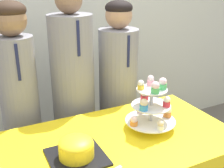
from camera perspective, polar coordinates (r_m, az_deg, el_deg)
wall_back at (r=2.49m, az=-13.19°, el=15.33°), size 9.00×0.06×2.70m
round_cake at (r=1.38m, az=-7.27°, el=-12.88°), size 0.27×0.27×0.11m
cupcake_stand at (r=1.60m, az=8.03°, el=-4.18°), size 0.29×0.29×0.31m
student_0 at (r=1.96m, az=-17.89°, el=-5.72°), size 0.24×0.25×1.45m
student_1 at (r=2.03m, az=-7.71°, el=-3.91°), size 0.30×0.30×1.53m
student_2 at (r=2.17m, az=1.24°, el=-3.25°), size 0.29×0.29×1.42m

